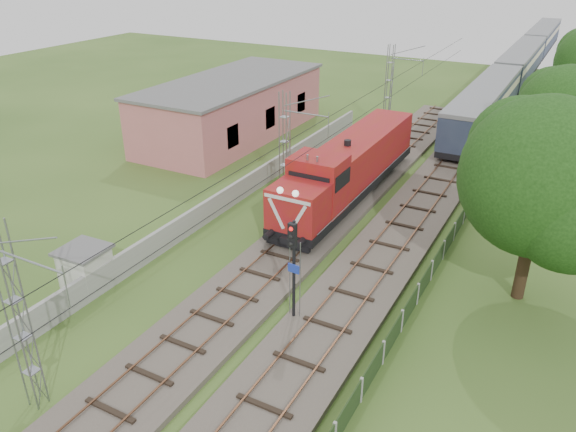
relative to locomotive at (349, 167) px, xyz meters
The scene contains 14 objects.
ground 15.88m from the locomotive, 90.00° to the right, with size 140.00×140.00×0.00m, color #385520.
track_main 8.97m from the locomotive, 90.00° to the right, with size 4.20×70.00×0.45m.
track_side 6.94m from the locomotive, 40.67° to the left, with size 4.20×80.00×0.45m.
catenary 5.03m from the locomotive, 128.52° to the right, with size 3.31×70.00×8.00m.
boundary_wall 7.65m from the locomotive, 150.33° to the right, with size 0.25×40.00×1.50m, color #9E9E99.
station_building 17.14m from the locomotive, 151.05° to the left, with size 8.40×20.40×5.22m.
fence 15.11m from the locomotive, 57.80° to the right, with size 0.12×32.00×1.20m.
locomotive is the anchor object (origin of this frame).
coach_rake 44.57m from the locomotive, 83.56° to the left, with size 3.14×69.90×3.62m.
signal_post 14.82m from the locomotive, 77.21° to the right, with size 0.59×0.46×5.30m.
relay_hut 18.47m from the locomotive, 113.67° to the right, with size 2.36×2.36×2.35m.
tree_a 14.88m from the locomotive, 29.92° to the right, with size 7.94×7.56×10.29m.
tree_b 15.16m from the locomotive, 33.48° to the left, with size 6.93×6.60×8.99m.
tree_c 16.24m from the locomotive, 44.19° to the left, with size 5.44×5.18×7.05m.
Camera 1 is at (13.36, -17.89, 16.17)m, focal length 35.00 mm.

